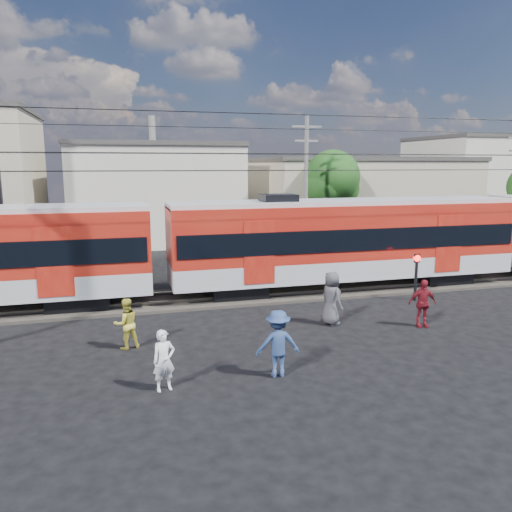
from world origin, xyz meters
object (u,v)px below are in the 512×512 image
at_px(pedestrian_c, 278,344).
at_px(pedestrian_a, 164,360).
at_px(commuter_train, 349,238).
at_px(crossing_signal, 416,268).

bearing_deg(pedestrian_c, pedestrian_a, 6.00).
bearing_deg(commuter_train, pedestrian_c, -125.81).
distance_m(commuter_train, pedestrian_a, 12.64).
height_order(pedestrian_c, crossing_signal, crossing_signal).
bearing_deg(pedestrian_c, commuter_train, -120.91).
distance_m(pedestrian_c, crossing_signal, 9.92).
relative_size(commuter_train, pedestrian_c, 26.82).
bearing_deg(crossing_signal, pedestrian_c, -144.01).
distance_m(pedestrian_a, pedestrian_c, 3.09).
xyz_separation_m(commuter_train, pedestrian_a, (-9.20, -8.53, -1.60)).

